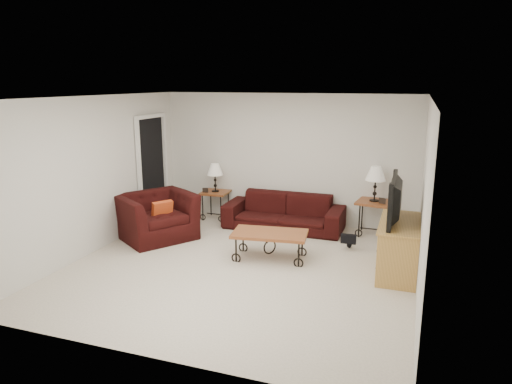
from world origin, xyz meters
TOP-DOWN VIEW (x-y plane):
  - ground at (0.00, 0.00)m, footprint 5.00×5.00m
  - wall_back at (0.00, 2.50)m, footprint 5.00×0.02m
  - wall_front at (0.00, -2.50)m, footprint 5.00×0.02m
  - wall_left at (-2.50, 0.00)m, footprint 0.02×5.00m
  - wall_right at (2.50, 0.00)m, footprint 0.02×5.00m
  - ceiling at (0.00, 0.00)m, footprint 5.00×5.00m
  - doorway at (-2.47, 1.65)m, footprint 0.08×0.94m
  - sofa at (0.09, 2.02)m, footprint 2.22×0.87m
  - side_table_left at (-1.38, 2.20)m, footprint 0.54×0.54m
  - side_table_right at (1.72, 2.20)m, footprint 0.65×0.65m
  - lamp_left at (-1.38, 2.20)m, footprint 0.34×0.34m
  - lamp_right at (1.72, 2.20)m, footprint 0.40×0.40m
  - photo_frame_left at (-1.53, 2.05)m, footprint 0.11×0.04m
  - photo_frame_right at (1.87, 2.05)m, footprint 0.12×0.06m
  - coffee_table at (0.31, 0.47)m, footprint 1.22×0.76m
  - armchair at (-1.88, 0.76)m, footprint 1.57×1.62m
  - throw_pillow at (-1.72, 0.71)m, footprint 0.28×0.35m
  - tv_stand at (2.23, 0.56)m, footprint 0.53×1.28m
  - television at (2.21, 0.56)m, footprint 0.15×1.14m
  - backpack at (1.42, 1.36)m, footprint 0.42×0.34m

SIDE VIEW (x-z plane):
  - ground at x=0.00m, z-range 0.00..0.00m
  - coffee_table at x=0.31m, z-range 0.00..0.43m
  - backpack at x=1.42m, z-range 0.00..0.49m
  - side_table_left at x=-1.38m, z-range 0.00..0.57m
  - side_table_right at x=1.72m, z-range 0.00..0.63m
  - sofa at x=0.09m, z-range 0.00..0.65m
  - tv_stand at x=2.23m, z-range 0.00..0.77m
  - armchair at x=-1.88m, z-range 0.00..0.80m
  - throw_pillow at x=-1.72m, z-range 0.34..0.70m
  - photo_frame_left at x=-1.53m, z-range 0.57..0.66m
  - photo_frame_right at x=1.87m, z-range 0.63..0.73m
  - lamp_left at x=-1.38m, z-range 0.57..1.13m
  - lamp_right at x=1.72m, z-range 0.63..1.26m
  - doorway at x=-2.47m, z-range 0.00..2.04m
  - television at x=2.21m, z-range 0.77..1.42m
  - wall_back at x=0.00m, z-range 0.00..2.50m
  - wall_front at x=0.00m, z-range 0.00..2.50m
  - wall_left at x=-2.50m, z-range 0.00..2.50m
  - wall_right at x=2.50m, z-range 0.00..2.50m
  - ceiling at x=0.00m, z-range 2.50..2.50m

